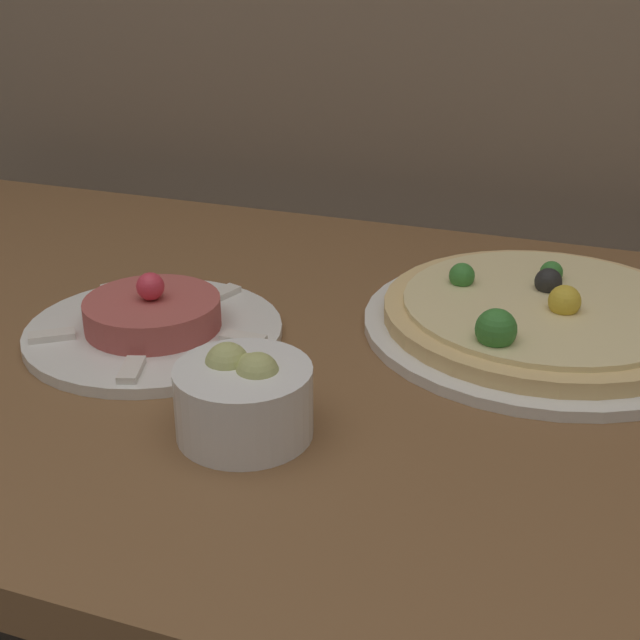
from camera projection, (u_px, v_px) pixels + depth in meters
name	position (u px, v px, depth m)	size (l,w,h in m)	color
dining_table	(307.00, 446.00, 0.84)	(1.32, 0.71, 0.75)	brown
pizza_plate	(544.00, 316.00, 0.82)	(0.33, 0.33, 0.06)	white
tartare_plate	(153.00, 323.00, 0.81)	(0.23, 0.23, 0.06)	white
small_bowl	(244.00, 397.00, 0.65)	(0.10, 0.10, 0.07)	white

